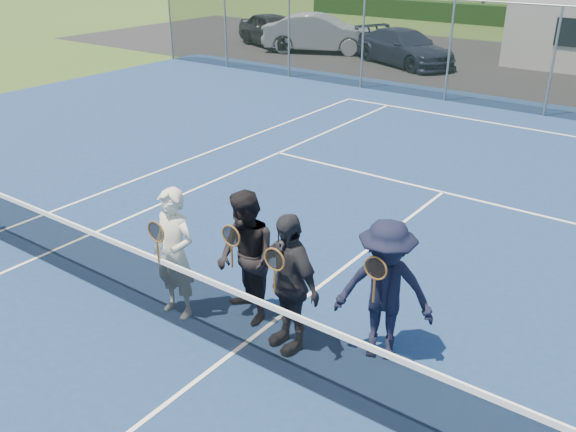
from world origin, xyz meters
name	(u,v)px	position (x,y,z in m)	size (l,w,h in m)	color
court_surface	(233,354)	(0.00, 0.00, 0.01)	(30.00, 30.00, 0.02)	navy
tarmac_carpark	(486,65)	(-4.00, 20.00, 0.01)	(40.00, 12.00, 0.01)	black
car_a	(274,30)	(-13.53, 18.51, 0.75)	(1.77, 4.41, 1.50)	black
car_b	(320,33)	(-10.98, 18.53, 0.81)	(1.71, 4.90, 1.62)	gray
car_c	(405,47)	(-6.68, 18.08, 0.68)	(1.90, 4.68, 1.36)	#191E33
court_markings	(233,353)	(0.00, 0.00, 0.02)	(11.03, 23.83, 0.01)	white
tennis_net	(231,318)	(0.00, 0.00, 0.54)	(11.68, 0.08, 1.10)	slate
perimeter_fence	(553,62)	(0.00, 13.50, 1.52)	(30.07, 0.07, 3.02)	slate
player_a	(174,254)	(-1.18, 0.25, 0.92)	(0.67, 0.51, 1.80)	beige
player_b	(246,258)	(-0.35, 0.72, 0.92)	(1.08, 0.98, 1.80)	black
player_c	(288,282)	(0.44, 0.55, 0.92)	(1.14, 0.72, 1.80)	#242429
player_d	(385,291)	(1.46, 1.05, 0.92)	(1.33, 1.05, 1.80)	black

